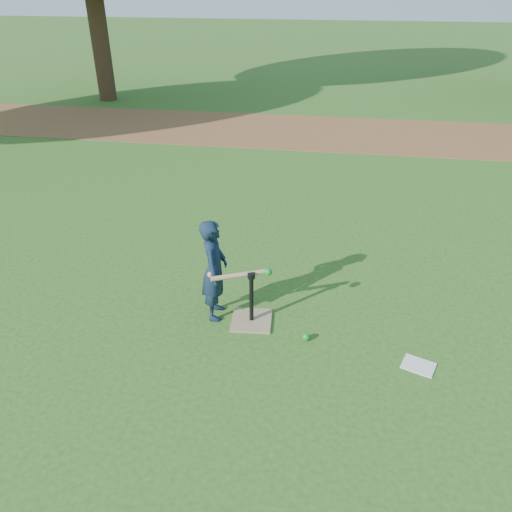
# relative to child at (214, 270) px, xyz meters

# --- Properties ---
(ground) EXTENTS (80.00, 80.00, 0.00)m
(ground) POSITION_rel_child_xyz_m (0.33, -0.03, -0.58)
(ground) COLOR #285116
(ground) RESTS_ON ground
(dirt_strip) EXTENTS (24.00, 3.00, 0.01)m
(dirt_strip) POSITION_rel_child_xyz_m (0.33, 7.47, -0.57)
(dirt_strip) COLOR brown
(dirt_strip) RESTS_ON ground
(child) EXTENTS (0.32, 0.45, 1.15)m
(child) POSITION_rel_child_xyz_m (0.00, 0.00, 0.00)
(child) COLOR #101F31
(child) RESTS_ON ground
(wiffle_ball_ground) EXTENTS (0.08, 0.08, 0.08)m
(wiffle_ball_ground) POSITION_rel_child_xyz_m (1.02, -0.29, -0.54)
(wiffle_ball_ground) COLOR #0C8524
(wiffle_ball_ground) RESTS_ON ground
(clipboard) EXTENTS (0.36, 0.32, 0.01)m
(clipboard) POSITION_rel_child_xyz_m (2.12, -0.51, -0.57)
(clipboard) COLOR silver
(clipboard) RESTS_ON ground
(batting_tee) EXTENTS (0.46, 0.46, 0.61)m
(batting_tee) POSITION_rel_child_xyz_m (0.41, -0.06, -0.46)
(batting_tee) COLOR #8C7D59
(batting_tee) RESTS_ON ground
(swing_action) EXTENTS (0.67, 0.30, 0.13)m
(swing_action) POSITION_rel_child_xyz_m (0.32, -0.08, 0.03)
(swing_action) COLOR tan
(swing_action) RESTS_ON ground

